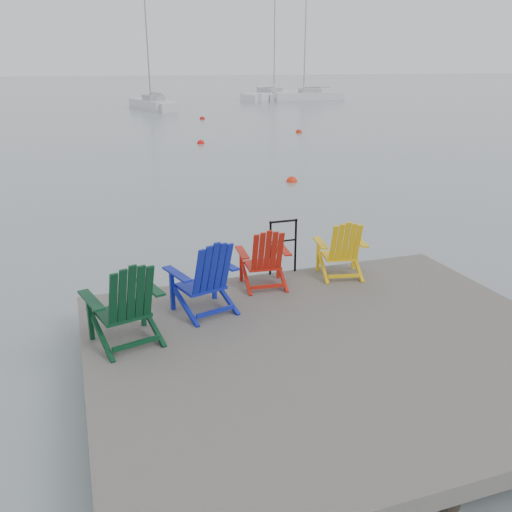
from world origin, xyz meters
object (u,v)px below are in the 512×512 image
object	(u,v)px
chair_red	(265,257)
chair_yellow	(342,248)
buoy_c	(299,133)
buoy_d	(202,119)
sailboat_far	(307,97)
handrail	(283,241)
sailboat_near	(153,105)
sailboat_mid	(272,96)
chair_blue	(205,276)
chair_green	(126,302)
buoy_b	(201,144)
buoy_a	(292,182)

from	to	relation	value
chair_red	chair_yellow	distance (m)	1.31
chair_red	buoy_c	xyz separation A→B (m)	(10.17, 22.31, -0.99)
buoy_d	sailboat_far	bearing A→B (deg)	47.86
handrail	buoy_c	size ratio (longest dim) A/B	2.37
sailboat_near	sailboat_mid	world-z (taller)	sailboat_mid
chair_red	chair_blue	bearing A→B (deg)	-144.50
handrail	sailboat_near	xyz separation A→B (m)	(4.33, 42.14, -0.69)
chair_green	sailboat_far	size ratio (longest dim) A/B	0.10
chair_blue	chair_red	world-z (taller)	chair_blue
sailboat_near	buoy_b	bearing A→B (deg)	-103.80
buoy_c	chair_red	bearing A→B (deg)	-114.52
sailboat_far	buoy_a	world-z (taller)	sailboat_far
chair_blue	chair_yellow	world-z (taller)	chair_blue
buoy_c	buoy_d	xyz separation A→B (m)	(-3.39, 9.81, 0.00)
chair_yellow	buoy_c	xyz separation A→B (m)	(8.86, 22.30, -0.99)
chair_green	sailboat_near	world-z (taller)	sailboat_near
chair_green	chair_blue	distance (m)	1.25
chair_blue	chair_green	bearing A→B (deg)	-169.51
sailboat_far	buoy_a	bearing A→B (deg)	158.30
chair_green	chair_yellow	bearing A→B (deg)	3.67
sailboat_mid	buoy_d	world-z (taller)	sailboat_mid
chair_green	chair_yellow	size ratio (longest dim) A/B	1.14
buoy_b	buoy_c	xyz separation A→B (m)	(6.50, 2.68, 0.00)
chair_green	chair_blue	xyz separation A→B (m)	(1.12, 0.55, -0.01)
buoy_c	handrail	bearing A→B (deg)	-113.92
sailboat_near	handrail	bearing A→B (deg)	-106.81
chair_green	buoy_c	xyz separation A→B (m)	(12.36, 23.46, -1.05)
chair_blue	buoy_b	world-z (taller)	chair_blue
sailboat_mid	buoy_d	size ratio (longest dim) A/B	34.68
chair_blue	buoy_b	size ratio (longest dim) A/B	2.83
sailboat_near	sailboat_mid	bearing A→B (deg)	23.75
chair_yellow	sailboat_far	size ratio (longest dim) A/B	0.09
chair_blue	sailboat_near	bearing A→B (deg)	66.58
chair_green	sailboat_far	distance (m)	57.21
chair_green	buoy_a	world-z (taller)	chair_green
sailboat_near	buoy_a	bearing A→B (deg)	-101.68
chair_green	sailboat_near	bearing A→B (deg)	66.35
sailboat_far	buoy_c	xyz separation A→B (m)	(-12.94, -27.85, -0.36)
chair_red	sailboat_mid	distance (m)	56.81
buoy_b	sailboat_mid	bearing A→B (deg)	63.98
sailboat_near	chair_blue	bearing A→B (deg)	-108.71
chair_blue	chair_red	xyz separation A→B (m)	(1.07, 0.60, -0.05)
handrail	chair_yellow	bearing A→B (deg)	-30.08
chair_blue	sailboat_near	world-z (taller)	sailboat_near
chair_red	buoy_c	world-z (taller)	chair_red
sailboat_mid	chair_blue	bearing A→B (deg)	-64.23
chair_blue	sailboat_far	size ratio (longest dim) A/B	0.10
sailboat_mid	buoy_a	distance (m)	46.42
handrail	buoy_d	xyz separation A→B (m)	(6.29, 31.64, -1.04)
sailboat_mid	sailboat_far	xyz separation A→B (m)	(3.06, -3.00, 0.00)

